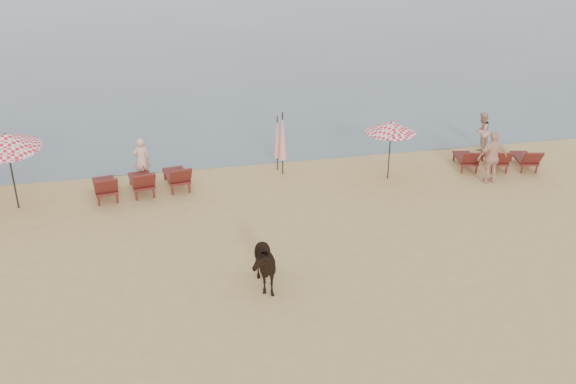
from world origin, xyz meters
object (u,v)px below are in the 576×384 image
umbrella_open_right (391,127)px  beachgoer_right_a (482,131)px  lounger_cluster_right (497,158)px  cow (260,263)px  beachgoer_right_b (492,157)px  umbrella_closed_left (277,137)px  umbrella_closed_right (283,136)px  beachgoer_left (142,160)px  lounger_cluster_left (142,181)px  umbrella_open_left_b (6,141)px

umbrella_open_right → beachgoer_right_a: umbrella_open_right is taller
lounger_cluster_right → umbrella_open_right: 4.42m
beachgoer_right_a → cow: bearing=1.9°
lounger_cluster_right → beachgoer_right_b: size_ratio=1.66×
umbrella_open_right → beachgoer_right_a: 5.10m
cow → umbrella_closed_left: bearing=71.1°
umbrella_closed_right → cow: umbrella_closed_right is taller
beachgoer_left → beachgoer_right_a: (13.03, 0.29, -0.03)m
umbrella_closed_left → beachgoer_right_a: 8.25m
umbrella_closed_left → umbrella_open_right: bearing=-23.7°
beachgoer_right_b → umbrella_closed_left: bearing=-21.7°
umbrella_closed_right → beachgoer_right_b: (6.89, -2.30, -0.50)m
lounger_cluster_right → umbrella_closed_left: (-7.82, 1.67, 0.83)m
lounger_cluster_left → beachgoer_right_b: bearing=-15.8°
beachgoer_right_b → umbrella_open_left_b: bearing=-5.6°
lounger_cluster_left → umbrella_open_right: (8.49, -0.52, 1.45)m
umbrella_closed_right → beachgoer_right_b: umbrella_closed_right is taller
beachgoer_right_a → lounger_cluster_left: bearing=-29.3°
umbrella_closed_left → cow: 7.76m
umbrella_closed_right → beachgoer_left: bearing=175.0°
umbrella_closed_right → beachgoer_right_a: umbrella_closed_right is taller
lounger_cluster_left → umbrella_open_left_b: umbrella_open_left_b is taller
umbrella_closed_right → lounger_cluster_left: bearing=-171.9°
cow → beachgoer_right_a: (10.21, 7.82, 0.07)m
lounger_cluster_right → beachgoer_right_b: beachgoer_right_b is taller
lounger_cluster_right → cow: cow is taller
lounger_cluster_right → beachgoer_right_b: bearing=-116.4°
umbrella_open_right → cow: umbrella_open_right is taller
beachgoer_right_b → umbrella_closed_right: bearing=-19.2°
beachgoer_right_a → beachgoer_left: bearing=-34.2°
umbrella_closed_right → beachgoer_right_a: (8.11, 0.72, -0.66)m
beachgoer_left → beachgoer_right_b: bearing=158.7°
cow → lounger_cluster_right: bearing=26.6°
lounger_cluster_left → beachgoer_right_b: (11.83, -1.60, 0.46)m
beachgoer_right_a → beachgoer_right_b: size_ratio=0.82×
umbrella_closed_left → beachgoer_left: bearing=179.5°
lounger_cluster_right → umbrella_open_right: (-4.16, 0.06, 1.49)m
beachgoer_left → umbrella_open_right: bearing=160.7°
lounger_cluster_right → cow: size_ratio=1.89×
beachgoer_left → beachgoer_right_b: (11.81, -2.73, 0.14)m
umbrella_closed_right → beachgoer_left: umbrella_closed_right is taller
cow → umbrella_open_left_b: bearing=133.6°
beachgoer_right_b → lounger_cluster_left: bearing=-8.4°
beachgoer_left → beachgoer_right_b: size_ratio=0.85×
umbrella_closed_right → beachgoer_right_b: 7.29m
lounger_cluster_left → umbrella_open_right: umbrella_open_right is taller
lounger_cluster_left → umbrella_closed_left: umbrella_closed_left is taller
lounger_cluster_right → umbrella_closed_right: umbrella_closed_right is taller
cow → beachgoer_right_b: size_ratio=0.88×
lounger_cluster_right → umbrella_open_left_b: bearing=-168.9°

